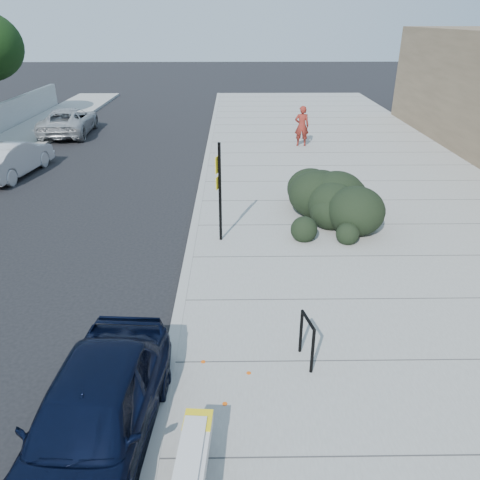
% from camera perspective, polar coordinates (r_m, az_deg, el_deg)
% --- Properties ---
extents(ground, '(120.00, 120.00, 0.00)m').
position_cam_1_polar(ground, '(10.31, -7.21, -8.00)').
color(ground, black).
rests_on(ground, ground).
extents(sidewalk_near, '(11.20, 50.00, 0.15)m').
position_cam_1_polar(sidewalk_near, '(15.30, 16.15, 3.11)').
color(sidewalk_near, gray).
rests_on(sidewalk_near, ground).
extents(curb_near, '(0.22, 50.00, 0.17)m').
position_cam_1_polar(curb_near, '(14.69, -5.28, 3.14)').
color(curb_near, '#9E9E99').
rests_on(curb_near, ground).
extents(bench, '(0.53, 1.91, 0.57)m').
position_cam_1_polar(bench, '(6.45, -6.16, -26.46)').
color(bench, gray).
rests_on(bench, sidewalk_near).
extents(bike_rack, '(0.18, 0.61, 0.90)m').
position_cam_1_polar(bike_rack, '(8.31, 8.17, -11.52)').
color(bike_rack, black).
rests_on(bike_rack, sidewalk_near).
extents(sign_post, '(0.14, 0.30, 2.68)m').
position_cam_1_polar(sign_post, '(12.24, -2.54, 6.49)').
color(sign_post, black).
rests_on(sign_post, sidewalk_near).
extents(hedge, '(3.34, 4.62, 1.56)m').
position_cam_1_polar(hedge, '(14.42, 10.66, 5.96)').
color(hedge, black).
rests_on(hedge, sidewalk_near).
extents(sedan_navy, '(1.91, 4.15, 1.38)m').
position_cam_1_polar(sedan_navy, '(7.19, -17.46, -19.83)').
color(sedan_navy, black).
rests_on(sedan_navy, ground).
extents(wagon_silver, '(1.95, 4.29, 1.36)m').
position_cam_1_polar(wagon_silver, '(20.48, -26.13, 8.93)').
color(wagon_silver, silver).
rests_on(wagon_silver, ground).
extents(suv_silver, '(2.57, 5.05, 1.37)m').
position_cam_1_polar(suv_silver, '(26.91, -20.13, 13.44)').
color(suv_silver, '#A7A9AD').
rests_on(suv_silver, ground).
extents(pedestrian, '(0.69, 0.46, 1.84)m').
position_cam_1_polar(pedestrian, '(22.50, 7.54, 13.61)').
color(pedestrian, maroon).
rests_on(pedestrian, sidewalk_near).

